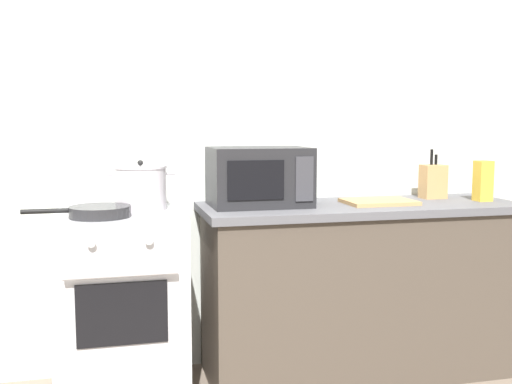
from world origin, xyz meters
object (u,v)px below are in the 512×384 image
object	(u,v)px
stock_pot	(141,188)
pasta_box	(483,181)
frying_pan	(99,212)
cutting_board	(379,202)
stove	(121,307)
knife_block	(433,181)
microwave	(259,177)

from	to	relation	value
stock_pot	pasta_box	xyz separation A→B (m)	(1.83, -0.11, 0.00)
frying_pan	cutting_board	bearing A→B (deg)	4.87
stove	knife_block	distance (m)	1.83
stove	cutting_board	xyz separation A→B (m)	(1.34, 0.00, 0.47)
microwave	knife_block	bearing A→B (deg)	3.45
stove	stock_pot	xyz separation A→B (m)	(0.11, 0.08, 0.57)
microwave	knife_block	size ratio (longest dim) A/B	1.80
frying_pan	cutting_board	size ratio (longest dim) A/B	1.32
cutting_board	knife_block	xyz separation A→B (m)	(0.40, 0.14, 0.09)
knife_block	stock_pot	bearing A→B (deg)	-177.77
stove	microwave	bearing A→B (deg)	6.41
stove	microwave	world-z (taller)	microwave
stock_pot	pasta_box	size ratio (longest dim) A/B	1.54
stove	microwave	distance (m)	0.94
cutting_board	microwave	bearing A→B (deg)	172.97
microwave	pasta_box	size ratio (longest dim) A/B	2.27
pasta_box	stock_pot	bearing A→B (deg)	176.66
frying_pan	pasta_box	world-z (taller)	pasta_box
knife_block	cutting_board	bearing A→B (deg)	-160.50
stove	microwave	size ratio (longest dim) A/B	1.84
microwave	pasta_box	distance (m)	1.24
stock_pot	microwave	world-z (taller)	microwave
stove	microwave	xyz separation A→B (m)	(0.70, 0.08, 0.61)
cutting_board	pasta_box	xyz separation A→B (m)	(0.60, -0.03, 0.10)
frying_pan	microwave	xyz separation A→B (m)	(0.79, 0.20, 0.12)
knife_block	microwave	bearing A→B (deg)	-176.55
stove	knife_block	bearing A→B (deg)	4.65
pasta_box	frying_pan	bearing A→B (deg)	-177.41
cutting_board	pasta_box	world-z (taller)	pasta_box
stove	cutting_board	bearing A→B (deg)	0.05
stove	stock_pot	bearing A→B (deg)	35.59
frying_pan	knife_block	world-z (taller)	knife_block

